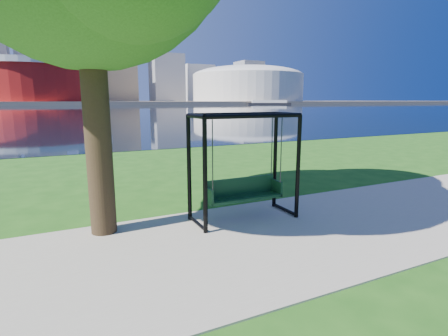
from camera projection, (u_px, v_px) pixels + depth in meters
ground at (231, 233)px, 6.73m from camera, size 900.00×900.00×0.00m
path at (244, 242)px, 6.28m from camera, size 120.00×4.00×0.03m
river at (63, 110)px, 96.71m from camera, size 900.00×180.00×0.02m
far_bank at (55, 102)px, 276.49m from camera, size 900.00×228.00×2.00m
stadium at (36, 80)px, 207.03m from camera, size 83.00×83.00×32.00m
arena at (248, 83)px, 269.18m from camera, size 84.00×84.00×26.56m
skyline at (45, 58)px, 279.83m from camera, size 392.00×66.00×96.50m
swing at (243, 169)px, 7.33m from camera, size 2.22×0.98×2.26m
barge at (269, 103)px, 220.43m from camera, size 27.47×17.45×2.69m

